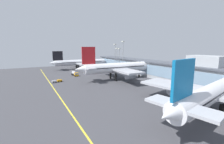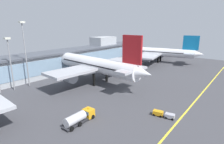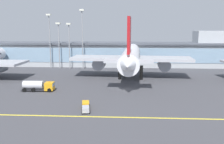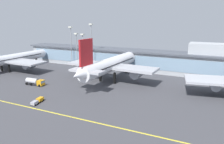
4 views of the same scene
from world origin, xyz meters
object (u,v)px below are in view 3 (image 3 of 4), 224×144
airliner_near_right (131,57)px  baggage_tug_near (86,106)px  apron_light_mast_centre (59,38)px  apron_light_mast_far_east (69,38)px  apron_light_mast_east (50,33)px  fuel_tanker_truck (39,86)px  apron_light_mast_west (82,31)px

airliner_near_right → baggage_tug_near: airliner_near_right is taller
airliner_near_right → apron_light_mast_centre: airliner_near_right is taller
apron_light_mast_far_east → apron_light_mast_east: bearing=172.7°
airliner_near_right → fuel_tanker_truck: 33.44m
airliner_near_right → apron_light_mast_east: bearing=65.0°
airliner_near_right → apron_light_mast_centre: bearing=62.6°
apron_light_mast_east → apron_light_mast_far_east: bearing=-7.3°
baggage_tug_near → apron_light_mast_east: size_ratio=0.25×
airliner_near_right → apron_light_mast_east: apron_light_mast_east is taller
fuel_tanker_truck → apron_light_mast_east: apron_light_mast_east is taller
apron_light_mast_far_east → apron_light_mast_west: bearing=-1.3°
baggage_tug_near → apron_light_mast_west: bearing=0.9°
apron_light_mast_east → baggage_tug_near: bearing=-65.7°
baggage_tug_near → apron_light_mast_far_east: size_ratio=0.30×
baggage_tug_near → fuel_tanker_truck: bearing=36.4°
airliner_near_right → baggage_tug_near: bearing=166.6°
fuel_tanker_truck → apron_light_mast_centre: size_ratio=0.46×
apron_light_mast_centre → baggage_tug_near: bearing=-69.2°
apron_light_mast_east → apron_light_mast_far_east: size_ratio=1.20×
apron_light_mast_west → apron_light_mast_centre: 10.89m
baggage_tug_near → airliner_near_right: bearing=-26.3°
airliner_near_right → apron_light_mast_west: bearing=52.6°
apron_light_mast_west → apron_light_mast_east: size_ratio=1.08×
apron_light_mast_centre → apron_light_mast_far_east: (4.66, -0.64, -0.13)m
fuel_tanker_truck → baggage_tug_near: 21.81m
airliner_near_right → apron_light_mast_west: apron_light_mast_west is taller
airliner_near_right → apron_light_mast_east: size_ratio=2.30×
airliner_near_right → apron_light_mast_far_east: (-26.02, 17.52, 5.65)m
fuel_tanker_truck → apron_light_mast_east: 41.85m
apron_light_mast_west → baggage_tug_near: bearing=-79.4°
baggage_tug_near → apron_light_mast_west: size_ratio=0.23×
apron_light_mast_centre → apron_light_mast_far_east: bearing=-7.8°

